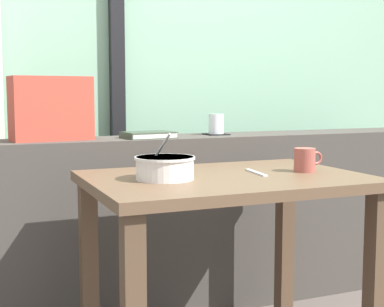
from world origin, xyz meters
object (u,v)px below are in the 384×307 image
coaster_square (216,134)px  juice_glass (216,125)px  soup_bowl (165,168)px  ceramic_mug (305,160)px  throw_pillow (51,109)px  fork_utensil (256,173)px  closed_book (148,135)px  breakfast_table (226,211)px

coaster_square → juice_glass: (0.00, -0.00, 0.04)m
soup_bowl → ceramic_mug: (0.53, -0.02, 0.00)m
juice_glass → throw_pillow: bearing=-178.7°
fork_utensil → soup_bowl: bearing=-172.4°
closed_book → fork_utensil: 0.62m
breakfast_table → ceramic_mug: size_ratio=8.30×
juice_glass → breakfast_table: bearing=-112.4°
closed_book → soup_bowl: (-0.14, -0.58, -0.06)m
juice_glass → soup_bowl: juice_glass is taller
coaster_square → fork_utensil: (-0.14, -0.63, -0.09)m
coaster_square → soup_bowl: 0.80m
closed_book → ceramic_mug: closed_book is taller
coaster_square → soup_bowl: bearing=-127.3°
coaster_square → ceramic_mug: coaster_square is taller
juice_glass → closed_book: juice_glass is taller
soup_bowl → ceramic_mug: soup_bowl is taller
closed_book → throw_pillow: throw_pillow is taller
breakfast_table → fork_utensil: bearing=1.2°
fork_utensil → coaster_square: bearing=84.1°
breakfast_table → ceramic_mug: ceramic_mug is taller
breakfast_table → throw_pillow: size_ratio=2.93×
coaster_square → fork_utensil: 0.65m
juice_glass → soup_bowl: 0.81m
breakfast_table → closed_book: bearing=98.5°
coaster_square → fork_utensil: size_ratio=0.59×
soup_bowl → ceramic_mug: 0.53m
closed_book → throw_pillow: size_ratio=0.72×
breakfast_table → juice_glass: 0.74m
closed_book → ceramic_mug: 0.73m
coaster_square → fork_utensil: bearing=-102.7°
breakfast_table → throw_pillow: (-0.49, 0.62, 0.34)m
throw_pillow → fork_utensil: 0.89m
soup_bowl → breakfast_table: bearing=0.6°
coaster_square → soup_bowl: soup_bowl is taller
closed_book → fork_utensil: size_ratio=1.35×
coaster_square → fork_utensil: coaster_square is taller
breakfast_table → juice_glass: size_ratio=10.22×
closed_book → throw_pillow: bearing=174.9°
juice_glass → coaster_square: bearing=90.0°
throw_pillow → fork_utensil: throw_pillow is taller
breakfast_table → fork_utensil: (0.12, 0.00, 0.13)m
juice_glass → fork_utensil: juice_glass is taller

